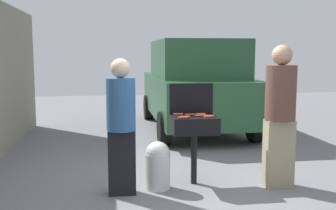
% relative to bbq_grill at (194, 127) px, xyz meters
% --- Properties ---
extents(ground_plane, '(24.00, 24.00, 0.00)m').
position_rel_bbq_grill_xyz_m(ground_plane, '(-0.21, -0.24, -0.77)').
color(ground_plane, slate).
extents(bbq_grill, '(0.60, 0.44, 0.91)m').
position_rel_bbq_grill_xyz_m(bbq_grill, '(0.00, 0.00, 0.00)').
color(bbq_grill, black).
rests_on(bbq_grill, ground).
extents(grill_lid_open, '(0.60, 0.05, 0.42)m').
position_rel_bbq_grill_xyz_m(grill_lid_open, '(0.00, 0.22, 0.35)').
color(grill_lid_open, black).
rests_on(grill_lid_open, bbq_grill).
extents(hot_dog_0, '(0.13, 0.03, 0.03)m').
position_rel_bbq_grill_xyz_m(hot_dog_0, '(-0.04, 0.09, 0.15)').
color(hot_dog_0, '#AD4228').
rests_on(hot_dog_0, bbq_grill).
extents(hot_dog_1, '(0.13, 0.03, 0.03)m').
position_rel_bbq_grill_xyz_m(hot_dog_1, '(-0.14, -0.10, 0.15)').
color(hot_dog_1, '#B74C33').
rests_on(hot_dog_1, bbq_grill).
extents(hot_dog_2, '(0.13, 0.03, 0.03)m').
position_rel_bbq_grill_xyz_m(hot_dog_2, '(0.07, -0.03, 0.15)').
color(hot_dog_2, '#B74C33').
rests_on(hot_dog_2, bbq_grill).
extents(hot_dog_3, '(0.13, 0.04, 0.03)m').
position_rel_bbq_grill_xyz_m(hot_dog_3, '(0.17, -0.12, 0.15)').
color(hot_dog_3, '#C6593D').
rests_on(hot_dog_3, bbq_grill).
extents(hot_dog_4, '(0.13, 0.04, 0.03)m').
position_rel_bbq_grill_xyz_m(hot_dog_4, '(-0.19, 0.14, 0.15)').
color(hot_dog_4, '#B74C33').
rests_on(hot_dog_4, bbq_grill).
extents(hot_dog_5, '(0.13, 0.04, 0.03)m').
position_rel_bbq_grill_xyz_m(hot_dog_5, '(0.11, 0.12, 0.15)').
color(hot_dog_5, '#B74C33').
rests_on(hot_dog_5, bbq_grill).
extents(hot_dog_6, '(0.13, 0.03, 0.03)m').
position_rel_bbq_grill_xyz_m(hot_dog_6, '(0.10, 0.03, 0.15)').
color(hot_dog_6, '#AD4228').
rests_on(hot_dog_6, bbq_grill).
extents(hot_dog_7, '(0.13, 0.03, 0.03)m').
position_rel_bbq_grill_xyz_m(hot_dog_7, '(0.16, -0.06, 0.15)').
color(hot_dog_7, '#B74C33').
rests_on(hot_dog_7, bbq_grill).
extents(hot_dog_8, '(0.13, 0.03, 0.03)m').
position_rel_bbq_grill_xyz_m(hot_dog_8, '(-0.18, -0.16, 0.15)').
color(hot_dog_8, '#AD4228').
rests_on(hot_dog_8, bbq_grill).
extents(propane_tank, '(0.32, 0.32, 0.62)m').
position_rel_bbq_grill_xyz_m(propane_tank, '(-0.50, -0.14, -0.44)').
color(propane_tank, silver).
rests_on(propane_tank, ground).
extents(person_left, '(0.35, 0.35, 1.67)m').
position_rel_bbq_grill_xyz_m(person_left, '(-0.96, -0.27, 0.14)').
color(person_left, black).
rests_on(person_left, ground).
extents(person_right, '(0.39, 0.39, 1.83)m').
position_rel_bbq_grill_xyz_m(person_right, '(1.06, -0.28, 0.23)').
color(person_right, gray).
rests_on(person_right, ground).
extents(parked_minivan, '(2.03, 4.40, 2.02)m').
position_rel_bbq_grill_xyz_m(parked_minivan, '(0.82, 3.79, 0.26)').
color(parked_minivan, '#234C2D').
rests_on(parked_minivan, ground).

